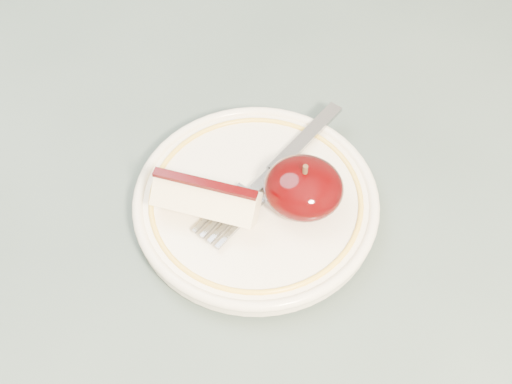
% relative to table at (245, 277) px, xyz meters
% --- Properties ---
extents(table, '(0.90, 0.90, 0.75)m').
position_rel_table_xyz_m(table, '(0.00, 0.00, 0.00)').
color(table, brown).
rests_on(table, ground).
extents(plate, '(0.20, 0.20, 0.02)m').
position_rel_table_xyz_m(plate, '(0.01, 0.02, 0.10)').
color(plate, '#F4EACD').
rests_on(plate, table).
extents(apple_half, '(0.06, 0.06, 0.05)m').
position_rel_table_xyz_m(apple_half, '(0.04, 0.02, 0.13)').
color(apple_half, black).
rests_on(apple_half, plate).
extents(apple_wedge, '(0.08, 0.04, 0.04)m').
position_rel_table_xyz_m(apple_wedge, '(-0.03, -0.01, 0.12)').
color(apple_wedge, '#FAE9B8').
rests_on(apple_wedge, plate).
extents(fork, '(0.10, 0.17, 0.00)m').
position_rel_table_xyz_m(fork, '(0.01, 0.04, 0.11)').
color(fork, gray).
rests_on(fork, plate).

